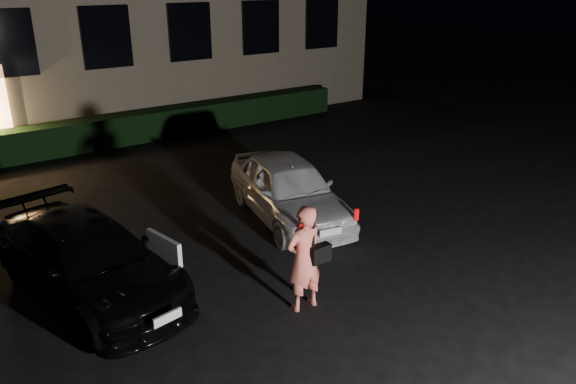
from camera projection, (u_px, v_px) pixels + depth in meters
ground at (371, 301)px, 8.60m from camera, size 80.00×80.00×0.00m
hedge at (122, 129)px, 16.38m from camera, size 15.00×0.70×0.85m
sedan at (89, 259)px, 8.62m from camera, size 2.32×4.27×1.17m
hatch at (289, 189)px, 11.29m from camera, size 2.28×3.98×1.28m
man at (305, 258)px, 8.15m from camera, size 0.68×0.40×1.65m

